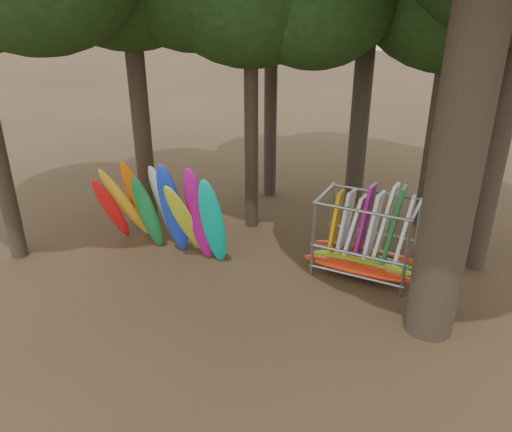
% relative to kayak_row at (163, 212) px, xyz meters
% --- Properties ---
extents(ground, '(120.00, 120.00, 0.00)m').
position_rel_kayak_row_xyz_m(ground, '(3.28, -0.53, -1.42)').
color(ground, '#47331E').
rests_on(ground, ground).
extents(lake, '(160.00, 160.00, 0.00)m').
position_rel_kayak_row_xyz_m(lake, '(3.28, 59.47, -1.42)').
color(lake, gray).
rests_on(lake, ground).
extents(far_shore, '(160.00, 4.00, 4.00)m').
position_rel_kayak_row_xyz_m(far_shore, '(3.28, 109.47, 0.58)').
color(far_shore, black).
rests_on(far_shore, ground).
extents(kayak_row, '(4.43, 2.07, 3.24)m').
position_rel_kayak_row_xyz_m(kayak_row, '(0.00, 0.00, 0.00)').
color(kayak_row, red).
rests_on(kayak_row, ground).
extents(storage_rack, '(3.19, 1.58, 2.73)m').
position_rel_kayak_row_xyz_m(storage_rack, '(5.63, 1.60, -0.38)').
color(storage_rack, gray).
rests_on(storage_rack, ground).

